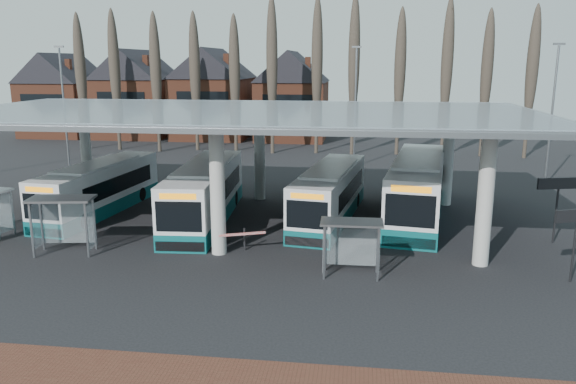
# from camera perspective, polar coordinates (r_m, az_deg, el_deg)

# --- Properties ---
(ground) EXTENTS (140.00, 140.00, 0.00)m
(ground) POSITION_cam_1_polar(r_m,az_deg,el_deg) (24.79, -8.42, -8.06)
(ground) COLOR black
(ground) RESTS_ON ground
(station_canopy) EXTENTS (32.00, 16.00, 6.34)m
(station_canopy) POSITION_cam_1_polar(r_m,az_deg,el_deg) (31.07, -4.78, 7.12)
(station_canopy) COLOR beige
(station_canopy) RESTS_ON ground
(poplar_row) EXTENTS (45.10, 1.10, 14.50)m
(poplar_row) POSITION_cam_1_polar(r_m,az_deg,el_deg) (55.60, 0.67, 12.96)
(poplar_row) COLOR #473D33
(poplar_row) RESTS_ON ground
(townhouse_row) EXTENTS (36.80, 10.30, 12.25)m
(townhouse_row) POSITION_cam_1_polar(r_m,az_deg,el_deg) (69.92, -11.38, 10.41)
(townhouse_row) COLOR brown
(townhouse_row) RESTS_ON ground
(lamp_post_a) EXTENTS (0.80, 0.16, 10.17)m
(lamp_post_a) POSITION_cam_1_polar(r_m,az_deg,el_deg) (50.67, -21.79, 8.14)
(lamp_post_a) COLOR slate
(lamp_post_a) RESTS_ON ground
(lamp_post_b) EXTENTS (0.80, 0.16, 10.17)m
(lamp_post_b) POSITION_cam_1_polar(r_m,az_deg,el_deg) (48.35, 6.84, 8.78)
(lamp_post_b) COLOR slate
(lamp_post_b) RESTS_ON ground
(lamp_post_c) EXTENTS (0.80, 0.16, 10.17)m
(lamp_post_c) POSITION_cam_1_polar(r_m,az_deg,el_deg) (44.47, 25.24, 7.27)
(lamp_post_c) COLOR slate
(lamp_post_c) RESTS_ON ground
(bus_0) EXTENTS (3.41, 11.03, 3.01)m
(bus_0) POSITION_cam_1_polar(r_m,az_deg,el_deg) (35.70, -18.57, 0.32)
(bus_0) COLOR white
(bus_0) RESTS_ON ground
(bus_1) EXTENTS (3.26, 11.91, 3.27)m
(bus_1) POSITION_cam_1_polar(r_m,az_deg,el_deg) (32.43, -8.40, -0.15)
(bus_1) COLOR white
(bus_1) RESTS_ON ground
(bus_2) EXTENTS (3.93, 11.24, 3.06)m
(bus_2) POSITION_cam_1_polar(r_m,az_deg,el_deg) (32.38, 4.29, -0.24)
(bus_2) COLOR white
(bus_2) RESTS_ON ground
(bus_3) EXTENTS (4.60, 13.01, 3.54)m
(bus_3) POSITION_cam_1_polar(r_m,az_deg,el_deg) (33.65, 13.03, 0.36)
(bus_3) COLOR white
(bus_3) RESTS_ON ground
(shelter_1) EXTENTS (3.12, 1.90, 2.72)m
(shelter_1) POSITION_cam_1_polar(r_m,az_deg,el_deg) (28.45, -21.84, -1.92)
(shelter_1) COLOR gray
(shelter_1) RESTS_ON ground
(shelter_2) EXTENTS (2.62, 1.34, 2.41)m
(shelter_2) POSITION_cam_1_polar(r_m,az_deg,el_deg) (23.83, 6.47, -4.40)
(shelter_2) COLOR gray
(shelter_2) RESTS_ON ground
(info_sign_1) EXTENTS (2.20, 0.69, 3.35)m
(info_sign_1) POSITION_cam_1_polar(r_m,az_deg,el_deg) (30.65, 25.79, 0.33)
(info_sign_1) COLOR black
(info_sign_1) RESTS_ON ground
(barrier) EXTENTS (2.12, 1.00, 1.12)m
(barrier) POSITION_cam_1_polar(r_m,az_deg,el_deg) (26.74, -4.62, -4.40)
(barrier) COLOR black
(barrier) RESTS_ON ground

